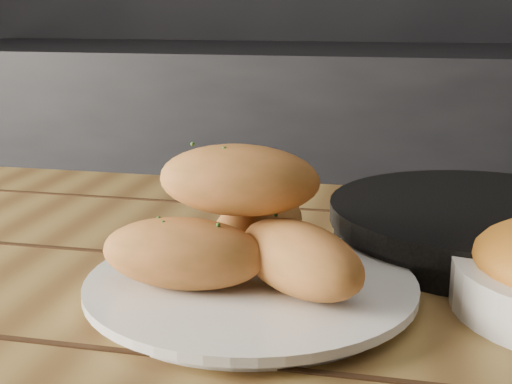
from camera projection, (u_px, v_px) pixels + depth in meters
name	position (u px, v px, depth m)	size (l,w,h in m)	color
counter	(485.00, 241.00, 1.70)	(2.80, 0.60, 0.90)	black
plate	(251.00, 288.00, 0.62)	(0.29, 0.29, 0.02)	silver
bread_rolls	(244.00, 230.00, 0.60)	(0.24, 0.21, 0.12)	#B76632
skillet	(485.00, 225.00, 0.75)	(0.44, 0.32, 0.05)	black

